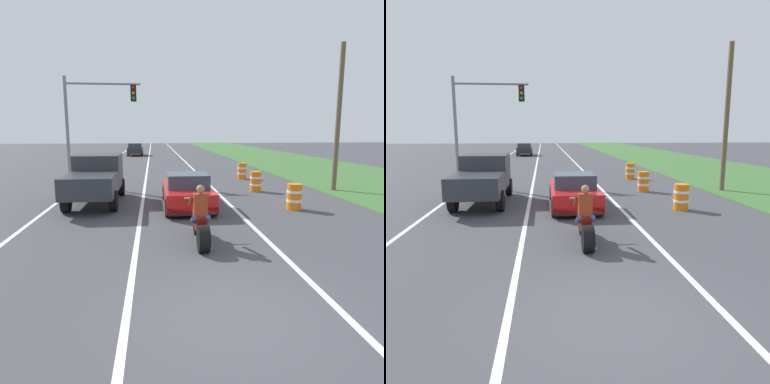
# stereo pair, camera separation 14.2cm
# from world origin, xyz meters

# --- Properties ---
(ground_plane) EXTENTS (160.00, 160.00, 0.00)m
(ground_plane) POSITION_xyz_m (0.00, 0.00, 0.00)
(ground_plane) COLOR #424247
(lane_stripe_left_solid) EXTENTS (0.14, 120.00, 0.01)m
(lane_stripe_left_solid) POSITION_xyz_m (-5.40, 20.00, 0.00)
(lane_stripe_left_solid) COLOR white
(lane_stripe_left_solid) RESTS_ON ground
(lane_stripe_right_solid) EXTENTS (0.14, 120.00, 0.01)m
(lane_stripe_right_solid) POSITION_xyz_m (1.80, 20.00, 0.00)
(lane_stripe_right_solid) COLOR white
(lane_stripe_right_solid) RESTS_ON ground
(lane_stripe_centre_dashed) EXTENTS (0.14, 120.00, 0.01)m
(lane_stripe_centre_dashed) POSITION_xyz_m (-1.80, 20.00, 0.00)
(lane_stripe_centre_dashed) COLOR white
(lane_stripe_centre_dashed) RESTS_ON ground
(grass_verge_right) EXTENTS (10.00, 120.00, 0.06)m
(grass_verge_right) POSITION_xyz_m (11.92, 20.00, 0.03)
(grass_verge_right) COLOR #3D6B33
(grass_verge_right) RESTS_ON ground
(motorcycle_with_rider) EXTENTS (0.70, 2.21, 1.62)m
(motorcycle_with_rider) POSITION_xyz_m (-0.10, 3.85, 0.59)
(motorcycle_with_rider) COLOR black
(motorcycle_with_rider) RESTS_ON ground
(sports_car_red) EXTENTS (1.84, 4.30, 1.37)m
(sports_car_red) POSITION_xyz_m (-0.00, 8.52, 0.63)
(sports_car_red) COLOR red
(sports_car_red) RESTS_ON ground
(pickup_truck_left_lane_dark_grey) EXTENTS (2.02, 4.80, 1.98)m
(pickup_truck_left_lane_dark_grey) POSITION_xyz_m (-3.70, 9.73, 1.11)
(pickup_truck_left_lane_dark_grey) COLOR #2D3035
(pickup_truck_left_lane_dark_grey) RESTS_ON ground
(traffic_light_mast_near) EXTENTS (4.25, 0.34, 6.00)m
(traffic_light_mast_near) POSITION_xyz_m (-4.84, 15.69, 3.97)
(traffic_light_mast_near) COLOR gray
(traffic_light_mast_near) RESTS_ON ground
(utility_pole_roadside) EXTENTS (0.24, 0.24, 7.13)m
(utility_pole_roadside) POSITION_xyz_m (7.71, 11.47, 3.57)
(utility_pole_roadside) COLOR brown
(utility_pole_roadside) RESTS_ON ground
(construction_barrel_nearest) EXTENTS (0.58, 0.58, 1.00)m
(construction_barrel_nearest) POSITION_xyz_m (4.08, 7.67, 0.50)
(construction_barrel_nearest) COLOR orange
(construction_barrel_nearest) RESTS_ON ground
(construction_barrel_mid) EXTENTS (0.58, 0.58, 1.00)m
(construction_barrel_mid) POSITION_xyz_m (3.77, 11.81, 0.50)
(construction_barrel_mid) COLOR orange
(construction_barrel_mid) RESTS_ON ground
(construction_barrel_far) EXTENTS (0.58, 0.58, 1.00)m
(construction_barrel_far) POSITION_xyz_m (4.24, 16.38, 0.50)
(construction_barrel_far) COLOR orange
(construction_barrel_far) RESTS_ON ground
(distant_car_far_ahead) EXTENTS (1.80, 4.00, 1.50)m
(distant_car_far_ahead) POSITION_xyz_m (-3.47, 38.38, 0.77)
(distant_car_far_ahead) COLOR #262628
(distant_car_far_ahead) RESTS_ON ground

